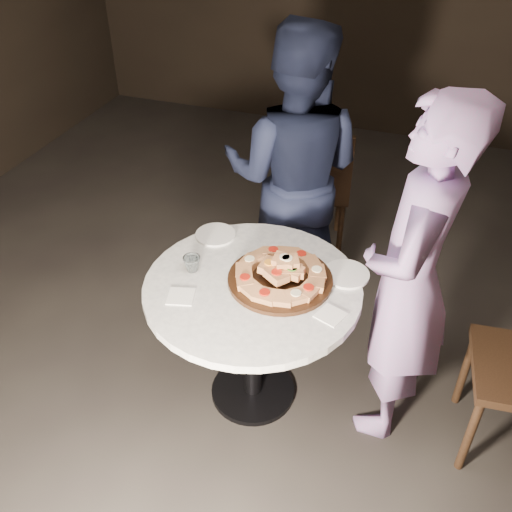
{
  "coord_description": "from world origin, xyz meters",
  "views": [
    {
      "loc": [
        0.63,
        -2.04,
        2.48
      ],
      "look_at": [
        -0.07,
        -0.05,
        0.9
      ],
      "focal_mm": 40.0,
      "sensor_mm": 36.0,
      "label": 1
    }
  ],
  "objects_px": {
    "water_glass": "(192,264)",
    "diner_navy": "(293,175)",
    "table": "(253,307)",
    "diner_teal": "(409,281)",
    "chair_far": "(315,184)",
    "serving_board": "(280,279)",
    "focaccia_pile": "(281,272)"
  },
  "relations": [
    {
      "from": "focaccia_pile",
      "to": "diner_teal",
      "type": "xyz_separation_m",
      "value": [
        0.57,
        0.06,
        0.05
      ]
    },
    {
      "from": "table",
      "to": "serving_board",
      "type": "height_order",
      "value": "serving_board"
    },
    {
      "from": "diner_navy",
      "to": "table",
      "type": "bearing_deg",
      "value": 89.17
    },
    {
      "from": "focaccia_pile",
      "to": "diner_navy",
      "type": "xyz_separation_m",
      "value": [
        -0.19,
        0.83,
        0.05
      ]
    },
    {
      "from": "serving_board",
      "to": "chair_far",
      "type": "bearing_deg",
      "value": 96.84
    },
    {
      "from": "chair_far",
      "to": "diner_navy",
      "type": "distance_m",
      "value": 0.58
    },
    {
      "from": "chair_far",
      "to": "water_glass",
      "type": "bearing_deg",
      "value": 65.33
    },
    {
      "from": "table",
      "to": "diner_navy",
      "type": "height_order",
      "value": "diner_navy"
    },
    {
      "from": "table",
      "to": "water_glass",
      "type": "relative_size",
      "value": 15.7
    },
    {
      "from": "focaccia_pile",
      "to": "diner_teal",
      "type": "distance_m",
      "value": 0.58
    },
    {
      "from": "focaccia_pile",
      "to": "diner_navy",
      "type": "relative_size",
      "value": 0.25
    },
    {
      "from": "water_glass",
      "to": "diner_navy",
      "type": "height_order",
      "value": "diner_navy"
    },
    {
      "from": "focaccia_pile",
      "to": "chair_far",
      "type": "xyz_separation_m",
      "value": [
        -0.16,
        1.31,
        -0.27
      ]
    },
    {
      "from": "chair_far",
      "to": "diner_teal",
      "type": "height_order",
      "value": "diner_teal"
    },
    {
      "from": "table",
      "to": "diner_navy",
      "type": "relative_size",
      "value": 0.76
    },
    {
      "from": "serving_board",
      "to": "focaccia_pile",
      "type": "bearing_deg",
      "value": 19.14
    },
    {
      "from": "diner_teal",
      "to": "chair_far",
      "type": "bearing_deg",
      "value": -145.52
    },
    {
      "from": "diner_teal",
      "to": "focaccia_pile",
      "type": "bearing_deg",
      "value": -79.84
    },
    {
      "from": "focaccia_pile",
      "to": "chair_far",
      "type": "relative_size",
      "value": 0.46
    },
    {
      "from": "serving_board",
      "to": "chair_far",
      "type": "relative_size",
      "value": 0.51
    },
    {
      "from": "water_glass",
      "to": "diner_teal",
      "type": "relative_size",
      "value": 0.05
    },
    {
      "from": "table",
      "to": "chair_far",
      "type": "height_order",
      "value": "chair_far"
    },
    {
      "from": "serving_board",
      "to": "chair_far",
      "type": "distance_m",
      "value": 1.34
    },
    {
      "from": "chair_far",
      "to": "diner_teal",
      "type": "relative_size",
      "value": 0.55
    },
    {
      "from": "table",
      "to": "diner_teal",
      "type": "distance_m",
      "value": 0.75
    },
    {
      "from": "serving_board",
      "to": "focaccia_pile",
      "type": "xyz_separation_m",
      "value": [
        0.0,
        0.0,
        0.04
      ]
    },
    {
      "from": "serving_board",
      "to": "table",
      "type": "bearing_deg",
      "value": -150.9
    },
    {
      "from": "serving_board",
      "to": "diner_teal",
      "type": "xyz_separation_m",
      "value": [
        0.58,
        0.06,
        0.1
      ]
    },
    {
      "from": "chair_far",
      "to": "serving_board",
      "type": "bearing_deg",
      "value": 83.14
    },
    {
      "from": "table",
      "to": "focaccia_pile",
      "type": "height_order",
      "value": "focaccia_pile"
    },
    {
      "from": "table",
      "to": "focaccia_pile",
      "type": "xyz_separation_m",
      "value": [
        0.12,
        0.07,
        0.2
      ]
    },
    {
      "from": "table",
      "to": "water_glass",
      "type": "xyz_separation_m",
      "value": [
        -0.31,
        0.0,
        0.18
      ]
    }
  ]
}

